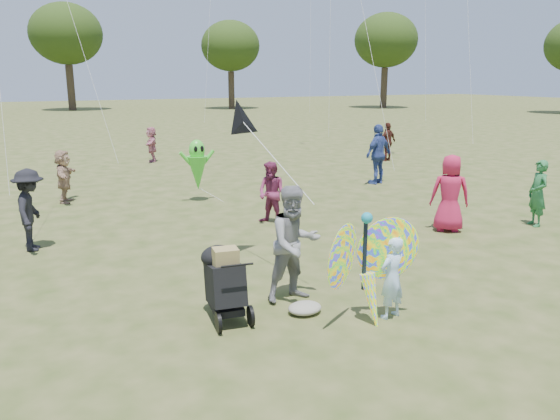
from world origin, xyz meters
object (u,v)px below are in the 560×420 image
object	(u,v)px
crowd_a	(450,193)
crowd_d	(64,176)
adult_man	(295,244)
crowd_h	(388,142)
butterfly_kite	(368,267)
crowd_b	(30,210)
jogging_stroller	(224,278)
crowd_c	(378,154)
crowd_e	(272,193)
crowd_f	(538,193)
alien_kite	(197,167)
child_girl	(392,278)
crowd_j	(152,144)

from	to	relation	value
crowd_a	crowd_d	xyz separation A→B (m)	(-7.49, 6.96, -0.14)
adult_man	crowd_a	world-z (taller)	adult_man
crowd_h	butterfly_kite	xyz separation A→B (m)	(-9.77, -12.36, 0.03)
crowd_b	jogging_stroller	world-z (taller)	crowd_b
crowd_d	adult_man	bearing A→B (deg)	-148.54
crowd_a	crowd_d	bearing A→B (deg)	-5.84
crowd_c	jogging_stroller	size ratio (longest dim) A/B	1.78
crowd_e	crowd_f	world-z (taller)	crowd_f
crowd_c	jogging_stroller	distance (m)	11.05
crowd_a	butterfly_kite	size ratio (longest dim) A/B	0.96
adult_man	crowd_c	world-z (taller)	crowd_c
jogging_stroller	crowd_d	bearing A→B (deg)	106.39
crowd_h	butterfly_kite	world-z (taller)	butterfly_kite
crowd_h	alien_kite	size ratio (longest dim) A/B	0.91
child_girl	butterfly_kite	bearing A→B (deg)	-13.51
child_girl	crowd_d	bearing A→B (deg)	-81.92
crowd_d	butterfly_kite	world-z (taller)	butterfly_kite
crowd_h	crowd_j	bearing A→B (deg)	-40.45
adult_man	crowd_b	size ratio (longest dim) A/B	1.10
crowd_h	crowd_d	bearing A→B (deg)	-5.20
crowd_e	crowd_d	bearing A→B (deg)	-166.50
crowd_a	crowd_d	world-z (taller)	crowd_a
crowd_c	crowd_j	xyz separation A→B (m)	(-5.45, 8.05, -0.25)
jogging_stroller	child_girl	bearing A→B (deg)	-17.01
child_girl	crowd_a	size ratio (longest dim) A/B	0.70
child_girl	crowd_a	bearing A→B (deg)	-152.94
crowd_a	jogging_stroller	world-z (taller)	crowd_a
crowd_d	jogging_stroller	size ratio (longest dim) A/B	1.35
child_girl	crowd_d	distance (m)	10.67
crowd_f	crowd_h	size ratio (longest dim) A/B	0.98
crowd_d	jogging_stroller	distance (m)	9.16
crowd_d	crowd_f	distance (m)	12.24
crowd_e	crowd_b	bearing A→B (deg)	-121.98
crowd_f	jogging_stroller	distance (m)	8.50
crowd_c	crowd_b	bearing A→B (deg)	-2.14
child_girl	crowd_d	size ratio (longest dim) A/B	0.83
butterfly_kite	crowd_c	bearing A→B (deg)	52.86
adult_man	crowd_a	xyz separation A→B (m)	(4.98, 1.93, -0.04)
crowd_d	alien_kite	distance (m)	3.70
crowd_f	crowd_j	size ratio (longest dim) A/B	1.09
crowd_b	crowd_j	bearing A→B (deg)	-13.33
butterfly_kite	alien_kite	world-z (taller)	alien_kite
crowd_a	crowd_f	distance (m)	2.23
crowd_a	jogging_stroller	xyz separation A→B (m)	(-6.21, -2.10, -0.26)
crowd_e	butterfly_kite	distance (m)	5.56
crowd_j	crowd_e	bearing A→B (deg)	17.08
adult_man	crowd_f	distance (m)	7.26
crowd_e	jogging_stroller	distance (m)	5.29
crowd_j	alien_kite	bearing A→B (deg)	11.65
crowd_f	alien_kite	xyz separation A→B (m)	(-6.28, 6.01, 0.19)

